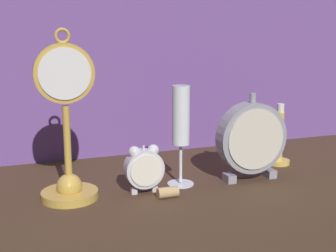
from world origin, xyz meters
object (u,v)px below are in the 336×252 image
at_px(alarm_clock_twin_bell, 144,167).
at_px(champagne_flute, 181,124).
at_px(pocket_watch_on_stand, 67,139).
at_px(mantel_clock_silver, 251,138).
at_px(wine_cork, 168,192).
at_px(brass_candlestick, 279,144).

xyz_separation_m(alarm_clock_twin_bell, champagne_flute, (0.09, 0.02, 0.08)).
bearing_deg(pocket_watch_on_stand, mantel_clock_silver, -2.60).
xyz_separation_m(mantel_clock_silver, wine_cork, (-0.21, -0.04, -0.08)).
bearing_deg(wine_cork, alarm_clock_twin_bell, 130.34).
bearing_deg(mantel_clock_silver, wine_cork, -168.49).
relative_size(mantel_clock_silver, wine_cork, 4.65).
bearing_deg(wine_cork, champagne_flute, 50.98).
bearing_deg(champagne_flute, mantel_clock_silver, -7.92).
bearing_deg(brass_candlestick, mantel_clock_silver, -146.28).
bearing_deg(wine_cork, mantel_clock_silver, 11.51).
bearing_deg(champagne_flute, alarm_clock_twin_bell, -165.82).
xyz_separation_m(pocket_watch_on_stand, wine_cork, (0.19, -0.06, -0.11)).
bearing_deg(pocket_watch_on_stand, champagne_flute, 0.97).
distance_m(alarm_clock_twin_bell, wine_cork, 0.07).
height_order(pocket_watch_on_stand, champagne_flute, pocket_watch_on_stand).
relative_size(alarm_clock_twin_bell, wine_cork, 2.41).
bearing_deg(brass_candlestick, pocket_watch_on_stand, -172.76).
relative_size(pocket_watch_on_stand, mantel_clock_silver, 1.71).
relative_size(brass_candlestick, wine_cork, 3.61).
height_order(alarm_clock_twin_bell, mantel_clock_silver, mantel_clock_silver).
bearing_deg(mantel_clock_silver, pocket_watch_on_stand, 177.40).
xyz_separation_m(pocket_watch_on_stand, brass_candlestick, (0.52, 0.07, -0.07)).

